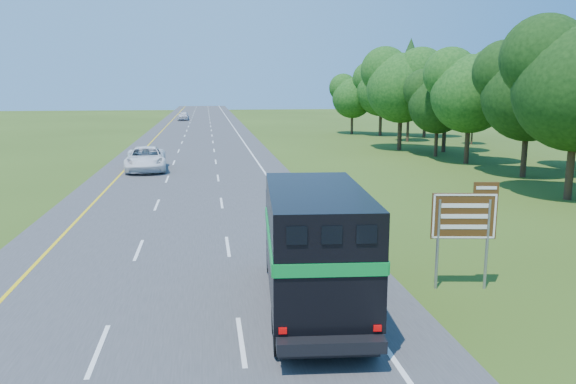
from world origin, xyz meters
name	(u,v)px	position (x,y,z in m)	size (l,w,h in m)	color
road	(197,148)	(0.00, 50.00, 0.02)	(15.00, 260.00, 0.04)	#38383A
lane_markings	(197,148)	(0.00, 50.00, 0.04)	(11.15, 260.00, 0.01)	yellow
tree_wall_right	(523,95)	(26.00, 30.00, 6.00)	(16.00, 100.00, 12.00)	#0E350E
horse_truck	(313,243)	(4.13, 3.94, 2.07)	(3.34, 8.77, 3.80)	black
white_suv	(146,159)	(-3.77, 33.69, 0.97)	(3.09, 6.71, 1.87)	white
far_car	(183,116)	(-3.26, 100.19, 0.89)	(2.01, 4.99, 1.70)	silver
exit_sign	(465,220)	(9.39, 4.95, 2.36)	(2.13, 0.39, 3.63)	gray
delineator	(383,230)	(8.51, 10.74, 0.54)	(0.08, 0.05, 1.01)	orange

